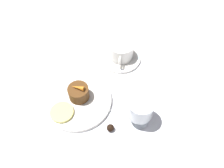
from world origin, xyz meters
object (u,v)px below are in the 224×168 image
object	(u,v)px
fork	(91,64)
dessert_cake	(79,93)
wine_glass	(140,109)
coffee_cup	(121,51)
dinner_plate	(78,100)

from	to	relation	value
fork	dessert_cake	size ratio (longest dim) A/B	2.79
wine_glass	dessert_cake	xyz separation A→B (m)	(-0.05, -0.20, -0.03)
coffee_cup	wine_glass	bearing A→B (deg)	18.40
fork	dessert_cake	distance (m)	0.16
dessert_cake	dinner_plate	bearing A→B (deg)	-20.91
dinner_plate	coffee_cup	size ratio (longest dim) A/B	1.97
coffee_cup	dessert_cake	bearing A→B (deg)	-29.73
wine_glass	fork	xyz separation A→B (m)	(-0.20, -0.19, -0.06)
dinner_plate	dessert_cake	bearing A→B (deg)	159.09
dinner_plate	coffee_cup	world-z (taller)	coffee_cup
wine_glass	dessert_cake	bearing A→B (deg)	-103.94
wine_glass	dessert_cake	size ratio (longest dim) A/B	1.51
coffee_cup	wine_glass	size ratio (longest dim) A/B	1.12
coffee_cup	dinner_plate	bearing A→B (deg)	-29.28
dinner_plate	wine_glass	bearing A→B (deg)	79.45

